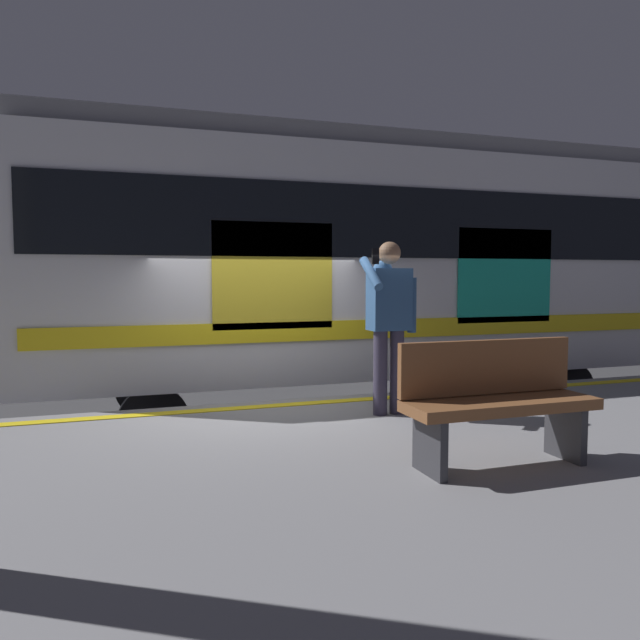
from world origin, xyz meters
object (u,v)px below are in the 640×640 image
object	(u,v)px
bench	(496,398)
passenger	(389,313)
train_carriage	(355,259)
handbag	(425,391)

from	to	relation	value
bench	passenger	bearing A→B (deg)	-88.95
train_carriage	passenger	size ratio (longest dim) A/B	5.46
handbag	bench	size ratio (longest dim) A/B	0.26
passenger	bench	size ratio (longest dim) A/B	1.19
train_carriage	passenger	bearing A→B (deg)	73.85
train_carriage	handbag	bearing A→B (deg)	82.12
bench	train_carriage	bearing A→B (deg)	-100.08
passenger	handbag	distance (m)	0.97
passenger	handbag	bearing A→B (deg)	-165.75
passenger	bench	distance (m)	1.83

